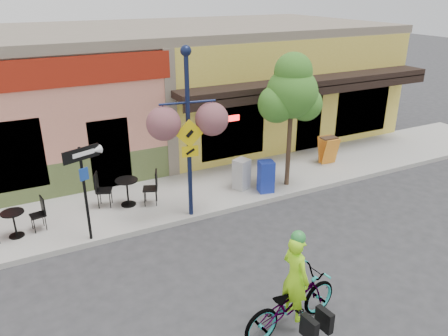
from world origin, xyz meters
The scene contains 14 objects.
ground centered at (0.00, 0.00, 0.00)m, with size 90.00×90.00×0.00m, color #2D2D30.
sidewalk centered at (0.00, 2.00, 0.07)m, with size 24.00×3.00×0.15m, color #9E9B93.
curb centered at (0.00, 0.55, 0.07)m, with size 24.00×0.12×0.15m, color #A8A59E.
building centered at (0.00, 7.50, 2.25)m, with size 18.20×8.20×4.50m, color tan, non-canonical shape.
bicycle centered at (-1.54, -3.93, 0.55)m, with size 0.74×2.11×1.11m, color maroon.
cyclist_rider centered at (-1.49, -3.93, 0.84)m, with size 0.61×0.40×1.68m, color #A6FF1A.
lamp_post centered at (-1.56, 0.68, 2.39)m, with size 1.43×0.57×4.48m, color #121B3B, non-canonical shape.
one_way_sign centered at (-4.24, 0.65, 1.34)m, with size 0.92×0.20×2.39m, color black, non-canonical shape.
cafe_set_left centered at (-5.86, 1.60, 0.59)m, with size 1.47×0.73×0.88m, color black, non-canonical shape.
cafe_set_right centered at (-2.93, 1.99, 0.66)m, with size 1.69×0.84×1.01m, color black, non-canonical shape.
newspaper_box_blue centered at (1.00, 0.97, 0.64)m, with size 0.44×0.39×0.97m, color #1B30A2, non-canonical shape.
newspaper_box_grey centered at (0.46, 1.49, 0.62)m, with size 0.44×0.40×0.94m, color #AEAEAE, non-canonical shape.
street_tree centered at (1.87, 1.11, 2.20)m, with size 1.60×1.60×4.10m, color #3D7A26, non-canonical shape.
sandwich_board centered at (4.16, 1.78, 0.62)m, with size 0.57×0.42×0.94m, color orange, non-canonical shape.
Camera 1 is at (-5.55, -9.06, 5.88)m, focal length 35.00 mm.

